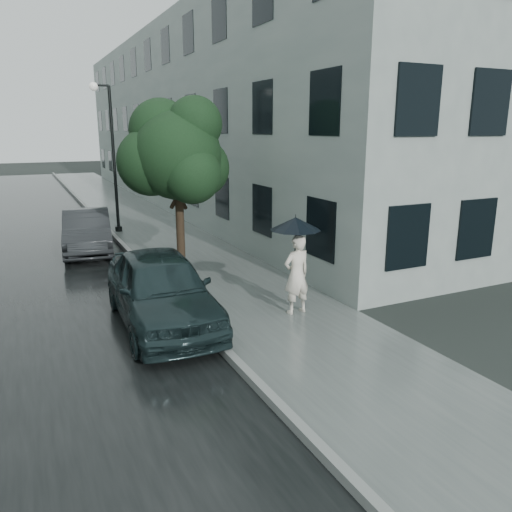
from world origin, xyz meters
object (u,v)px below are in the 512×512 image
car_near (161,289)px  car_far (87,231)px  lamp_post (109,149)px  street_tree (176,154)px  pedestrian (297,274)px

car_near → car_far: car_near is taller
lamp_post → car_far: 4.22m
street_tree → car_near: size_ratio=1.08×
lamp_post → car_near: 10.71m
pedestrian → lamp_post: size_ratio=0.31×
street_tree → lamp_post: (-0.70, 6.54, -0.10)m
street_tree → car_far: street_tree is taller
pedestrian → street_tree: street_tree is taller
pedestrian → lamp_post: bearing=-86.3°
street_tree → lamp_post: lamp_post is taller
street_tree → car_near: (-1.60, -3.85, -2.55)m
pedestrian → car_near: (-2.87, 0.66, -0.12)m
street_tree → car_far: (-2.13, 3.48, -2.63)m
lamp_post → car_far: (-1.43, -3.06, -2.54)m
pedestrian → car_far: (-3.40, 7.99, -0.20)m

